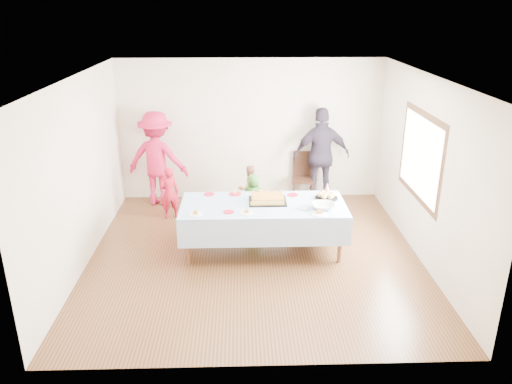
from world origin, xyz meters
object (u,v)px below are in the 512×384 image
(party_table, at_px, (263,207))
(adult_left, at_px, (157,159))
(dining_chair, at_px, (303,174))
(birthday_cake, at_px, (268,199))

(party_table, bearing_deg, adult_left, 133.28)
(dining_chair, relative_size, adult_left, 0.54)
(party_table, bearing_deg, dining_chair, 67.57)
(party_table, relative_size, adult_left, 1.40)
(party_table, distance_m, birthday_cake, 0.16)
(adult_left, bearing_deg, birthday_cake, 146.70)
(dining_chair, bearing_deg, birthday_cake, -104.02)
(party_table, height_order, dining_chair, dining_chair)
(birthday_cake, relative_size, dining_chair, 0.60)
(birthday_cake, relative_size, adult_left, 0.32)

